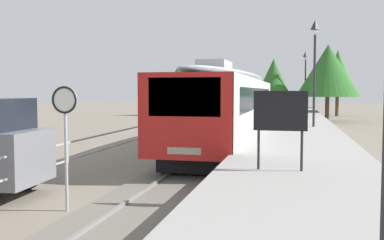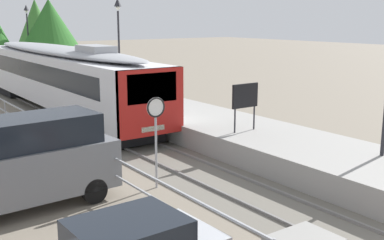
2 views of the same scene
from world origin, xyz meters
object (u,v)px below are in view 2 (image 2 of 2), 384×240
(commuter_train, at_px, (59,74))
(platform_notice_board, at_px, (245,97))
(platform_lamp_far_end, at_px, (27,24))
(speed_limit_sign, at_px, (156,120))
(platform_lamp_mid_platform, at_px, (118,26))
(parked_van_grey, at_px, (26,162))

(commuter_train, height_order, platform_notice_board, commuter_train)
(commuter_train, distance_m, platform_lamp_far_end, 19.19)
(platform_lamp_far_end, relative_size, platform_notice_board, 2.97)
(platform_notice_board, relative_size, speed_limit_sign, 0.64)
(platform_lamp_mid_platform, height_order, speed_limit_sign, platform_lamp_mid_platform)
(speed_limit_sign, bearing_deg, parked_van_grey, 168.61)
(commuter_train, relative_size, speed_limit_sign, 7.03)
(commuter_train, relative_size, platform_lamp_far_end, 3.69)
(commuter_train, xyz_separation_m, platform_lamp_mid_platform, (4.06, 0.90, 2.48))
(platform_lamp_mid_platform, distance_m, parked_van_grey, 16.70)
(commuter_train, xyz_separation_m, platform_notice_board, (2.77, -11.83, 0.04))
(platform_notice_board, bearing_deg, commuter_train, 103.17)
(platform_notice_board, bearing_deg, speed_limit_sign, -164.75)
(platform_lamp_mid_platform, height_order, platform_lamp_far_end, same)
(speed_limit_sign, distance_m, parked_van_grey, 3.81)
(platform_notice_board, xyz_separation_m, parked_van_grey, (-8.29, -0.53, -0.89))
(platform_notice_board, distance_m, speed_limit_sign, 4.82)
(platform_notice_board, xyz_separation_m, speed_limit_sign, (-4.65, -1.27, -0.06))
(platform_lamp_far_end, xyz_separation_m, platform_notice_board, (-1.29, -30.42, -2.44))
(platform_lamp_mid_platform, bearing_deg, parked_van_grey, -125.84)
(platform_lamp_far_end, relative_size, parked_van_grey, 1.07)
(commuter_train, relative_size, platform_notice_board, 10.96)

